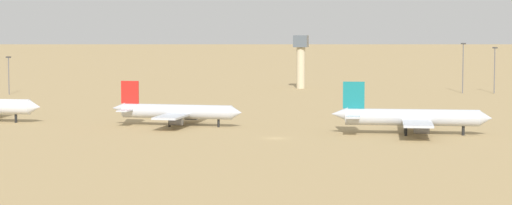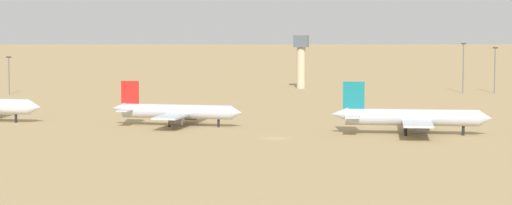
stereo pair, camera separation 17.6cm
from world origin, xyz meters
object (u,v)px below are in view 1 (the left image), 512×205
at_px(parked_jet_red_3, 176,112).
at_px(parked_jet_teal_4, 410,118).
at_px(control_tower, 301,56).
at_px(light_pole_west, 495,67).
at_px(light_pole_mid, 9,72).
at_px(light_pole_east, 463,65).

distance_m(parked_jet_red_3, parked_jet_teal_4, 57.99).
distance_m(control_tower, light_pole_west, 71.50).
height_order(light_pole_west, light_pole_mid, light_pole_west).
relative_size(light_pole_west, light_pole_east, 0.92).
height_order(control_tower, light_pole_west, control_tower).
relative_size(light_pole_west, light_pole_mid, 1.23).
xyz_separation_m(light_pole_west, light_pole_mid, (-165.12, -38.83, -1.60)).
distance_m(parked_jet_red_3, light_pole_east, 142.52).
distance_m(light_pole_mid, light_pole_east, 158.67).
bearing_deg(control_tower, parked_jet_red_3, -93.95).
xyz_separation_m(light_pole_west, light_pole_east, (-10.89, -1.64, 0.73)).
distance_m(control_tower, light_pole_east, 61.06).
height_order(parked_jet_teal_4, light_pole_east, light_pole_east).
xyz_separation_m(light_pole_mid, light_pole_east, (154.23, 37.19, 2.33)).
bearing_deg(parked_jet_red_3, parked_jet_teal_4, -5.99).
bearing_deg(light_pole_mid, light_pole_west, 13.23).
xyz_separation_m(control_tower, light_pole_east, (59.72, -12.56, -1.94)).
bearing_deg(light_pole_east, parked_jet_red_3, -119.07).
height_order(control_tower, light_pole_mid, control_tower).
bearing_deg(light_pole_mid, parked_jet_teal_4, -33.44).
relative_size(control_tower, light_pole_west, 1.22).
height_order(light_pole_mid, light_pole_east, light_pole_east).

